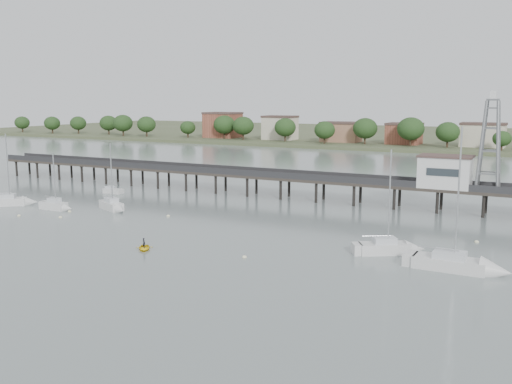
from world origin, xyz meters
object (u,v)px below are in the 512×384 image
at_px(sailboat_d, 467,266).
at_px(sailboat_c, 394,248).
at_px(pier, 302,179).
at_px(white_tender, 113,191).
at_px(sailboat_a, 15,202).
at_px(sailboat_f, 58,206).
at_px(yellow_dinghy, 144,250).
at_px(sailboat_b, 114,207).
at_px(lattice_tower, 490,146).

bearing_deg(sailboat_d, sailboat_c, 157.60).
xyz_separation_m(pier, white_tender, (-35.61, -10.65, -3.32)).
bearing_deg(white_tender, sailboat_a, -111.81).
bearing_deg(sailboat_a, sailboat_f, -36.67).
distance_m(pier, sailboat_a, 50.76).
bearing_deg(yellow_dinghy, sailboat_d, -22.14).
relative_size(pier, sailboat_b, 12.91).
relative_size(pier, sailboat_f, 15.07).
height_order(sailboat_d, sailboat_a, sailboat_d).
bearing_deg(sailboat_d, yellow_dinghy, -165.58).
relative_size(pier, lattice_tower, 9.68).
height_order(pier, sailboat_a, sailboat_a).
height_order(pier, lattice_tower, lattice_tower).
distance_m(sailboat_d, yellow_dinghy, 37.44).
bearing_deg(sailboat_d, sailboat_b, 172.30).
relative_size(sailboat_d, white_tender, 4.09).
xyz_separation_m(lattice_tower, sailboat_c, (-7.30, -29.07, -10.46)).
distance_m(sailboat_b, white_tender, 18.18).
bearing_deg(sailboat_f, yellow_dinghy, -27.32).
distance_m(pier, sailboat_f, 42.73).
height_order(sailboat_b, sailboat_d, sailboat_d).
xyz_separation_m(sailboat_c, sailboat_f, (-56.23, 0.96, 0.02)).
height_order(pier, sailboat_b, sailboat_b).
bearing_deg(sailboat_f, sailboat_d, -6.38).
bearing_deg(sailboat_a, lattice_tower, -16.86).
height_order(lattice_tower, yellow_dinghy, lattice_tower).
bearing_deg(white_tender, sailboat_d, -19.89).
distance_m(white_tender, yellow_dinghy, 44.50).
bearing_deg(yellow_dinghy, sailboat_a, 125.68).
height_order(sailboat_b, white_tender, sailboat_b).
relative_size(sailboat_a, white_tender, 3.25).
bearing_deg(sailboat_c, sailboat_b, 142.70).
xyz_separation_m(sailboat_d, white_tender, (-68.52, 22.21, -0.15)).
relative_size(lattice_tower, sailboat_c, 1.18).
height_order(sailboat_c, sailboat_d, sailboat_d).
height_order(lattice_tower, sailboat_f, lattice_tower).
distance_m(sailboat_f, yellow_dinghy, 31.50).
height_order(sailboat_c, yellow_dinghy, sailboat_c).
bearing_deg(sailboat_c, lattice_tower, 44.51).
bearing_deg(sailboat_b, sailboat_a, -142.78).
relative_size(sailboat_b, sailboat_d, 0.71).
height_order(sailboat_d, yellow_dinghy, sailboat_d).
height_order(sailboat_d, white_tender, sailboat_d).
bearing_deg(pier, white_tender, -163.34).
height_order(lattice_tower, sailboat_b, lattice_tower).
distance_m(sailboat_d, sailboat_f, 65.12).
bearing_deg(lattice_tower, sailboat_b, -156.28).
distance_m(lattice_tower, sailboat_b, 60.89).
bearing_deg(white_tender, sailboat_f, -80.35).
bearing_deg(sailboat_b, sailboat_f, -130.74).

